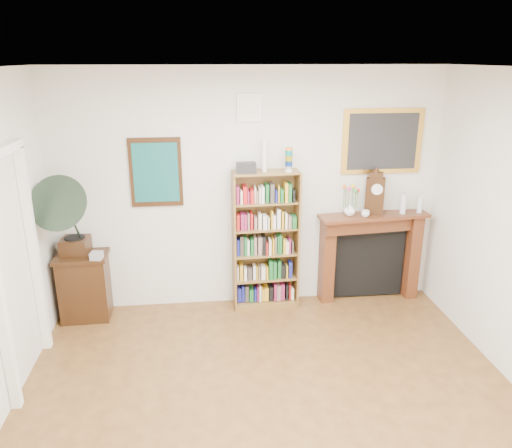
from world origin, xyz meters
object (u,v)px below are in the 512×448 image
Objects in this scene: bookshelf at (266,233)px; fireplace at (370,249)px; flower_vase at (350,210)px; bottle_left at (403,204)px; gramophone at (67,211)px; side_cabinet at (85,286)px; teacup at (365,214)px; cd_stack at (97,256)px; mantel_clock at (375,194)px; bottle_right at (420,204)px.

bookshelf is 1.43× the size of fireplace.
bookshelf is 13.57× the size of flower_vase.
gramophone is at bearing -177.34° from bottle_left.
side_cabinet is at bearing 63.11° from gramophone.
side_cabinet is (-2.09, -0.07, -0.54)m from bookshelf.
bottle_left is (1.64, -0.00, 0.30)m from bookshelf.
bottle_left is (0.48, 0.08, 0.08)m from teacup.
bookshelf is 1.33m from fireplace.
bottle_left reaches higher than flower_vase.
cd_stack is at bearing -175.73° from flower_vase.
gramophone reaches higher than mantel_clock.
bookshelf reaches higher than teacup.
bottle_left is at bearing -0.12° from flower_vase.
bookshelf is at bearing 179.92° from bottle_left.
cd_stack is at bearing -176.31° from bookshelf.
flower_vase is at bearing -0.24° from side_cabinet.
side_cabinet is at bearing 176.74° from fireplace.
flower_vase reaches higher than cd_stack.
bottle_left is at bearing 9.06° from teacup.
fireplace is 3.52m from gramophone.
side_cabinet is at bearing -178.78° from bottle_right.
bottle_right is at bearing 7.55° from teacup.
gramophone is 8.04× the size of cd_stack.
fireplace is 0.68m from bottle_left.
bookshelf is 1.18m from teacup.
cd_stack is (0.26, -0.04, -0.50)m from gramophone.
bookshelf reaches higher than fireplace.
gramophone reaches higher than side_cabinet.
mantel_clock is (3.18, 0.23, 0.54)m from cd_stack.
teacup is at bearing -170.94° from bottle_left.
mantel_clock is at bearing 4.22° from cd_stack.
bottle_left is at bearing 17.40° from mantel_clock.
cd_stack is (0.20, -0.15, 0.43)m from side_cabinet.
bookshelf is at bearing 8.21° from gramophone.
teacup is at bearing 2.58° from cd_stack.
mantel_clock is at bearing 179.48° from bottle_right.
bottle_right is (0.56, -0.01, -0.14)m from mantel_clock.
gramophone is (-2.15, -0.18, 0.40)m from bookshelf.
flower_vase is (-0.30, -0.02, -0.17)m from mantel_clock.
side_cabinet is 3.90× the size of bottle_right.
gramophone is 3.32m from teacup.
gramophone is at bearing -121.88° from side_cabinet.
bottle_left reaches higher than bottle_right.
fireplace is 13.79× the size of teacup.
bottle_left is 0.22m from bottle_right.
bottle_left is (3.79, 0.18, -0.09)m from gramophone.
bottle_right is at bearing 3.51° from cd_stack.
mantel_clock is at bearing -2.03° from bookshelf.
gramophone is (-0.06, -0.11, 0.93)m from side_cabinet.
bookshelf reaches higher than bottle_left.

